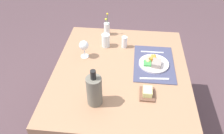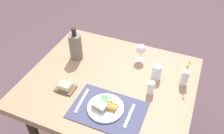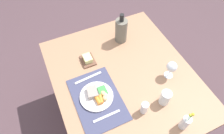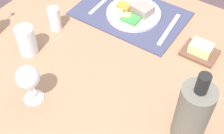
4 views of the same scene
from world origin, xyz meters
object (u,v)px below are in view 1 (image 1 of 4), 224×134
object	(u,v)px
dinner_plate	(154,63)
fork	(154,79)
wine_glass	(84,46)
butter_dish	(147,93)
dining_table	(121,77)
water_tumbler	(106,41)
salt_shaker	(124,42)
cooler_bottle	(94,90)
flower_vase	(107,28)
knife	(152,52)

from	to	relation	value
dinner_plate	fork	distance (m)	0.17
wine_glass	butter_dish	world-z (taller)	wine_glass
dining_table	butter_dish	size ratio (longest dim) A/B	9.03
fork	water_tumbler	bearing A→B (deg)	41.71
dining_table	dinner_plate	size ratio (longest dim) A/B	5.12
dining_table	fork	distance (m)	0.28
water_tumbler	salt_shaker	bearing A→B (deg)	-88.84
water_tumbler	fork	bearing A→B (deg)	-134.01
dining_table	butter_dish	xyz separation A→B (m)	(-0.24, -0.19, 0.10)
cooler_bottle	flower_vase	size ratio (longest dim) A/B	1.25
knife	flower_vase	xyz separation A→B (m)	(0.25, 0.41, 0.05)
dining_table	wine_glass	distance (m)	0.38
salt_shaker	water_tumbler	size ratio (longest dim) A/B	0.87
dinner_plate	water_tumbler	world-z (taller)	water_tumbler
wine_glass	water_tumbler	distance (m)	0.23
wine_glass	butter_dish	bearing A→B (deg)	-127.08
cooler_bottle	wine_glass	distance (m)	0.50
butter_dish	flower_vase	world-z (taller)	flower_vase
knife	salt_shaker	bearing A→B (deg)	74.05
butter_dish	water_tumbler	bearing A→B (deg)	32.55
knife	butter_dish	size ratio (longest dim) A/B	1.43
dining_table	flower_vase	distance (m)	0.53
fork	wine_glass	xyz separation A→B (m)	(0.22, 0.55, 0.10)
dinner_plate	water_tumbler	size ratio (longest dim) A/B	2.01
fork	salt_shaker	bearing A→B (deg)	27.51
dining_table	flower_vase	size ratio (longest dim) A/B	5.51
dining_table	dinner_plate	xyz separation A→B (m)	(0.08, -0.25, 0.10)
salt_shaker	flower_vase	distance (m)	0.26
flower_vase	knife	bearing A→B (deg)	-121.78
dining_table	cooler_bottle	world-z (taller)	cooler_bottle
fork	wine_glass	bearing A→B (deg)	63.91
knife	butter_dish	xyz separation A→B (m)	(-0.48, 0.05, 0.01)
fork	flower_vase	xyz separation A→B (m)	(0.58, 0.41, 0.05)
wine_glass	flower_vase	distance (m)	0.38
butter_dish	cooler_bottle	bearing A→B (deg)	106.48
fork	salt_shaker	xyz separation A→B (m)	(0.39, 0.24, 0.04)
dining_table	fork	xyz separation A→B (m)	(-0.09, -0.25, 0.09)
butter_dish	salt_shaker	world-z (taller)	salt_shaker
salt_shaker	knife	bearing A→B (deg)	-105.34
fork	salt_shaker	world-z (taller)	salt_shaker
salt_shaker	water_tumbler	bearing A→B (deg)	91.16
cooler_bottle	flower_vase	distance (m)	0.83
dining_table	salt_shaker	size ratio (longest dim) A/B	11.86
fork	salt_shaker	distance (m)	0.46
knife	salt_shaker	distance (m)	0.25
flower_vase	dinner_plate	bearing A→B (deg)	-134.82
water_tumbler	flower_vase	bearing A→B (deg)	4.23
cooler_bottle	wine_glass	bearing A→B (deg)	18.86
water_tumbler	flower_vase	size ratio (longest dim) A/B	0.54
butter_dish	flower_vase	size ratio (longest dim) A/B	0.61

